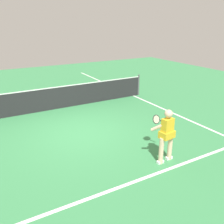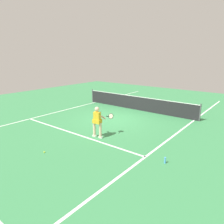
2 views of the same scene
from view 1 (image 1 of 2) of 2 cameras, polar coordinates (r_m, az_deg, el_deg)
The scene contains 5 objects.
ground_plane at distance 8.82m, azimuth -6.90°, elevation -4.76°, with size 28.46×28.46×0.00m, color #38844C.
service_line_marking at distance 6.32m, azimuth 5.31°, elevation -15.81°, with size 8.34×0.10×0.01m, color white.
sideline_right_marking at distance 10.96m, azimuth 13.56°, elevation -0.04°, with size 0.10×19.89×0.01m, color white.
court_net at distance 11.19m, azimuth -12.84°, elevation 3.22°, with size 9.02×0.08×1.10m.
tennis_player at distance 6.87m, azimuth 12.51°, elevation -4.92°, with size 0.73×1.00×1.55m.
Camera 1 is at (-3.00, -7.40, 3.73)m, focal length 39.29 mm.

